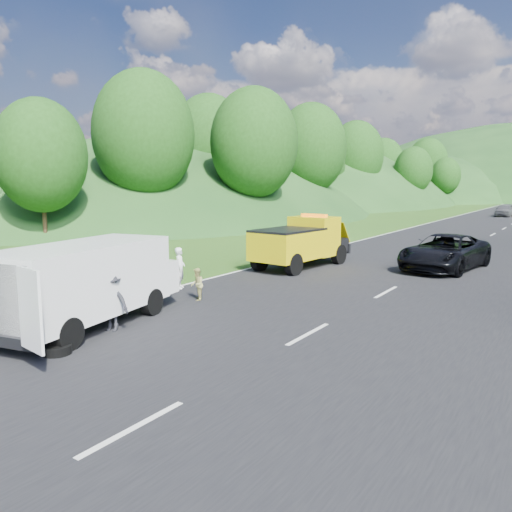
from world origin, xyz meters
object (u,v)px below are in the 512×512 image
Objects in this scene: suitcase at (161,276)px; tow_truck at (302,242)px; woman at (181,289)px; worker at (112,331)px; white_van at (88,280)px; spare_tire at (57,355)px; passing_suv at (444,270)px; child at (197,301)px.

tow_truck is at bearing 64.77° from suitcase.
woman is 5.44m from worker.
worker is (0.86, 0.03, -1.30)m from white_van.
white_van is 4.35× the size of worker.
white_van is 12.84× the size of suitcase.
spare_tire is (0.40, -1.92, 0.00)m from worker.
worker is at bearing 169.06° from woman.
worker is at bearing -101.83° from passing_suv.
woman is at bearing -119.26° from passing_suv.
worker is 0.28× the size of passing_suv.
suitcase is at bearing 38.02° from woman.
white_van is at bearing -86.09° from tow_truck.
white_van is at bearing 162.81° from worker.
woman is (-1.23, 5.05, -1.30)m from white_van.
child is at bearing 75.79° from worker.
white_van reaches higher than passing_suv.
white_van reaches higher than woman.
child is 3.58m from suitcase.
tow_truck reaches higher than suitcase.
passing_suv is at bearing 74.26° from spare_tire.
woman is at bearing -97.37° from tow_truck.
child is (0.27, -7.80, -1.19)m from tow_truck.
woman is at bearing 109.74° from spare_tire.
suitcase is 0.80× the size of spare_tire.
suitcase is at bearing 103.54° from worker.
white_van is 1.56m from worker.
woman reaches higher than child.
tow_truck is 1.03× the size of passing_suv.
white_van is 4.18m from child.
woman is 2.31× the size of spare_tire.
passing_suv is (5.09, 14.72, 0.00)m from worker.
white_van reaches higher than child.
worker reaches higher than woman.
woman is 7.37m from spare_tire.
spare_tire is 17.29m from passing_suv.
suitcase is (-2.68, 5.53, -1.03)m from white_van.
woman is (-1.48, -6.69, -1.19)m from tow_truck.
worker is (2.09, -5.02, 0.00)m from woman.
woman is at bearing -18.39° from suitcase.
tow_truck is 3.69× the size of worker.
child is at bearing -82.90° from tow_truck.
tow_truck reaches higher than spare_tire.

